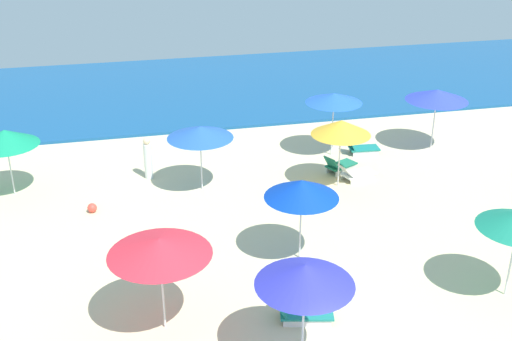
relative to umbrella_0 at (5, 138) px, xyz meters
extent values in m
cube|color=#144E86|center=(8.11, 10.75, -2.06)|extent=(60.00, 12.45, 0.12)
cylinder|color=silver|center=(0.00, 0.00, -1.20)|extent=(0.05, 0.05, 1.85)
cone|color=#149262|center=(0.00, 0.00, 0.00)|extent=(2.22, 2.22, 0.55)
cylinder|color=silver|center=(11.29, -1.95, -1.13)|extent=(0.05, 0.05, 1.98)
cone|color=gold|center=(11.29, -1.95, 0.12)|extent=(2.09, 2.09, 0.53)
cube|color=silver|center=(11.93, -1.05, -2.00)|extent=(0.97, 0.49, 0.25)
cube|color=silver|center=(11.72, -0.60, -2.00)|extent=(0.97, 0.49, 0.25)
cube|color=#1B7254|center=(11.82, -0.83, -1.84)|extent=(1.32, 1.04, 0.06)
cube|color=#1B7254|center=(11.34, -1.06, -1.61)|extent=(0.53, 0.64, 0.48)
cube|color=silver|center=(12.30, -1.84, -2.03)|extent=(1.06, 0.31, 0.18)
cube|color=silver|center=(12.16, -1.31, -2.03)|extent=(1.06, 0.31, 0.18)
cube|color=white|center=(12.23, -1.58, -1.91)|extent=(1.33, 0.93, 0.06)
cube|color=white|center=(11.69, -1.72, -1.71)|extent=(0.55, 0.70, 0.44)
cylinder|color=silver|center=(16.24, 0.58, -1.10)|extent=(0.05, 0.05, 2.04)
cone|color=blue|center=(16.24, 0.58, 0.15)|extent=(2.48, 2.48, 0.45)
cylinder|color=silver|center=(8.56, -6.26, -1.14)|extent=(0.05, 0.05, 1.97)
cone|color=#0B38AF|center=(8.56, -6.26, 0.11)|extent=(2.12, 2.12, 0.53)
cylinder|color=silver|center=(13.37, -9.25, -1.11)|extent=(0.05, 0.05, 2.03)
cylinder|color=silver|center=(4.42, -8.58, -1.07)|extent=(0.05, 0.05, 2.11)
cone|color=red|center=(4.42, -8.58, 0.19)|extent=(2.48, 2.48, 0.42)
cylinder|color=silver|center=(7.33, -10.56, -1.06)|extent=(0.05, 0.05, 2.14)
cone|color=#2E32B6|center=(7.33, -10.56, 0.26)|extent=(2.19, 2.19, 0.50)
cube|color=silver|center=(7.83, -9.37, -2.03)|extent=(1.17, 0.31, 0.20)
cube|color=silver|center=(7.96, -8.82, -2.03)|extent=(1.17, 0.31, 0.20)
cube|color=#1C7C73|center=(7.90, -9.09, -1.90)|extent=(1.44, 0.94, 0.06)
cube|color=#1C7C73|center=(7.30, -8.95, -1.71)|extent=(0.43, 0.68, 0.41)
cylinder|color=silver|center=(12.00, 0.83, -1.03)|extent=(0.05, 0.05, 2.19)
cone|color=blue|center=(12.00, 0.83, 0.25)|extent=(2.21, 2.21, 0.37)
cube|color=silver|center=(13.31, 0.38, -2.02)|extent=(1.06, 0.13, 0.20)
cube|color=silver|center=(13.35, 0.92, -2.02)|extent=(1.06, 0.13, 0.20)
cube|color=#187B72|center=(13.33, 0.65, -1.89)|extent=(1.23, 0.74, 0.06)
cube|color=#187B72|center=(12.79, 0.69, -1.69)|extent=(0.30, 0.63, 0.43)
cylinder|color=silver|center=(6.49, -1.08, -1.15)|extent=(0.05, 0.05, 1.95)
cone|color=#2558B4|center=(6.49, -1.08, 0.04)|extent=(2.31, 2.31, 0.41)
cylinder|color=silver|center=(4.72, 0.25, -1.45)|extent=(0.30, 0.30, 1.35)
sphere|color=beige|center=(4.72, 0.25, -0.66)|extent=(0.26, 0.26, 0.26)
sphere|color=#F04638|center=(2.67, -2.02, -1.97)|extent=(0.32, 0.32, 0.32)
camera|label=1|loc=(3.72, -21.49, 7.93)|focal=44.83mm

